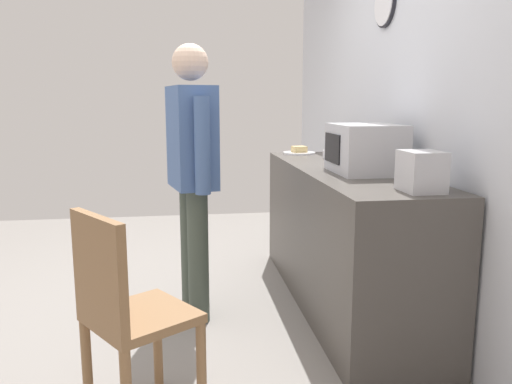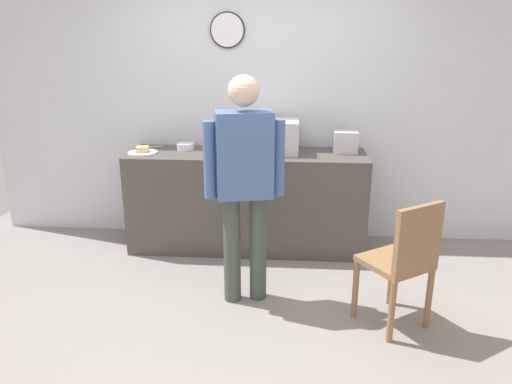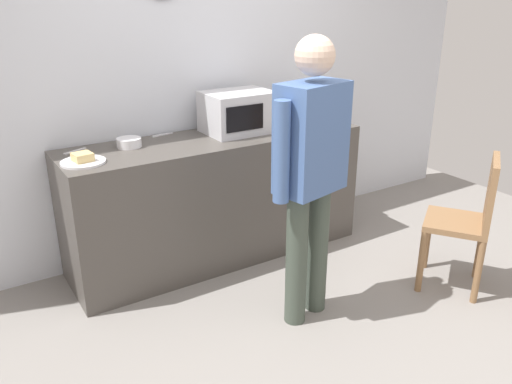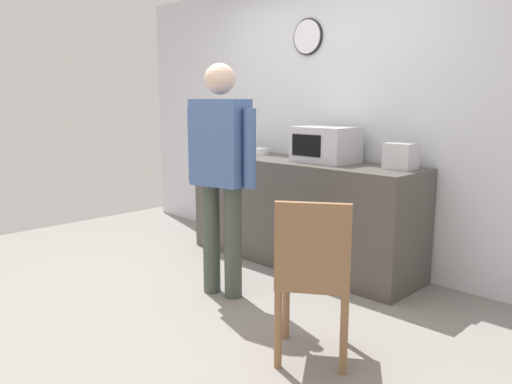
{
  "view_description": "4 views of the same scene",
  "coord_description": "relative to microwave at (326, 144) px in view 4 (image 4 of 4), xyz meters",
  "views": [
    {
      "loc": [
        3.15,
        0.15,
        1.37
      ],
      "look_at": [
        -0.03,
        0.62,
        0.8
      ],
      "focal_mm": 35.6,
      "sensor_mm": 36.0,
      "label": 1
    },
    {
      "loc": [
        0.33,
        -3.09,
        1.93
      ],
      "look_at": [
        0.05,
        0.68,
        0.73
      ],
      "focal_mm": 33.33,
      "sensor_mm": 36.0,
      "label": 2
    },
    {
      "loc": [
        -1.78,
        -2.0,
        1.93
      ],
      "look_at": [
        -0.05,
        0.72,
        0.68
      ],
      "focal_mm": 36.48,
      "sensor_mm": 36.0,
      "label": 3
    },
    {
      "loc": [
        2.74,
        -2.19,
        1.46
      ],
      "look_at": [
        -0.16,
        0.74,
        0.7
      ],
      "focal_mm": 35.13,
      "sensor_mm": 36.0,
      "label": 4
    }
  ],
  "objects": [
    {
      "name": "ground_plane",
      "position": [
        -0.15,
        -1.27,
        -1.09
      ],
      "size": [
        6.0,
        6.0,
        0.0
      ],
      "primitive_type": "plane",
      "color": "gray"
    },
    {
      "name": "back_wall",
      "position": [
        -0.15,
        0.33,
        0.21
      ],
      "size": [
        5.4,
        0.13,
        2.6
      ],
      "color": "silver",
      "rests_on": "ground_plane"
    },
    {
      "name": "kitchen_counter",
      "position": [
        -0.23,
        -0.05,
        -0.62
      ],
      "size": [
        2.22,
        0.62,
        0.94
      ],
      "primitive_type": "cube",
      "color": "#4C4742",
      "rests_on": "ground_plane"
    },
    {
      "name": "microwave",
      "position": [
        0.0,
        0.0,
        0.0
      ],
      "size": [
        0.5,
        0.39,
        0.3
      ],
      "color": "silver",
      "rests_on": "kitchen_counter"
    },
    {
      "name": "sandwich_plate",
      "position": [
        -1.19,
        -0.14,
        -0.13
      ],
      "size": [
        0.27,
        0.27,
        0.07
      ],
      "color": "white",
      "rests_on": "kitchen_counter"
    },
    {
      "name": "salad_bowl",
      "position": [
        -0.83,
        0.05,
        -0.12
      ],
      "size": [
        0.17,
        0.17,
        0.06
      ],
      "primitive_type": "cylinder",
      "color": "white",
      "rests_on": "kitchen_counter"
    },
    {
      "name": "toaster",
      "position": [
        0.69,
        0.03,
        -0.05
      ],
      "size": [
        0.22,
        0.18,
        0.2
      ],
      "primitive_type": "cube",
      "color": "silver",
      "rests_on": "kitchen_counter"
    },
    {
      "name": "fork_utensil",
      "position": [
        -0.52,
        0.22,
        -0.15
      ],
      "size": [
        0.17,
        0.05,
        0.01
      ],
      "primitive_type": "cube",
      "rotation": [
        0.0,
        0.0,
        0.16
      ],
      "color": "silver",
      "rests_on": "kitchen_counter"
    },
    {
      "name": "spoon_utensil",
      "position": [
        -1.17,
        0.14,
        -0.15
      ],
      "size": [
        0.16,
        0.09,
        0.01
      ],
      "primitive_type": "cube",
      "rotation": [
        0.0,
        0.0,
        0.42
      ],
      "color": "silver",
      "rests_on": "kitchen_counter"
    },
    {
      "name": "person_standing",
      "position": [
        -0.15,
        -1.06,
        -0.08
      ],
      "size": [
        0.58,
        0.32,
        1.72
      ],
      "color": "#404B40",
      "rests_on": "ground_plane"
    },
    {
      "name": "wooden_chair",
      "position": [
        0.96,
        -1.37,
        -0.57
      ],
      "size": [
        0.56,
        0.56,
        0.94
      ],
      "color": "olive",
      "rests_on": "ground_plane"
    }
  ]
}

